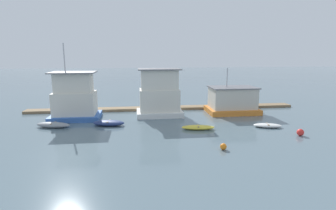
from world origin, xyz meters
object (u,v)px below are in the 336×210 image
at_px(mooring_post_near_left, 248,101).
at_px(buoy_orange, 223,147).
at_px(houseboat_white, 159,94).
at_px(dinghy_navy, 109,123).
at_px(dinghy_white, 268,125).
at_px(buoy_red, 300,132).
at_px(mooring_post_near_right, 78,105).
at_px(dinghy_yellow, 198,127).
at_px(houseboat_orange, 232,101).
at_px(houseboat_blue, 75,99).
at_px(dinghy_grey, 53,125).

height_order(mooring_post_near_left, buoy_orange, mooring_post_near_left).
bearing_deg(houseboat_white, dinghy_navy, -145.29).
xyz_separation_m(dinghy_white, buoy_red, (1.52, -2.85, 0.12)).
relative_size(houseboat_white, mooring_post_near_right, 2.70).
height_order(houseboat_white, dinghy_yellow, houseboat_white).
distance_m(houseboat_orange, dinghy_yellow, 8.67).
distance_m(houseboat_blue, mooring_post_near_left, 21.08).
bearing_deg(houseboat_blue, buoy_red, -22.38).
relative_size(dinghy_grey, dinghy_white, 1.24).
distance_m(dinghy_yellow, dinghy_white, 6.87).
height_order(dinghy_grey, dinghy_yellow, dinghy_grey).
bearing_deg(dinghy_navy, dinghy_grey, -179.64).
distance_m(houseboat_orange, mooring_post_near_left, 3.45).
bearing_deg(buoy_orange, mooring_post_near_right, 134.02).
bearing_deg(dinghy_white, dinghy_grey, 173.28).
height_order(houseboat_orange, dinghy_grey, houseboat_orange).
bearing_deg(mooring_post_near_right, dinghy_navy, -55.33).
distance_m(houseboat_white, buoy_orange, 12.30).
height_order(houseboat_blue, dinghy_navy, houseboat_blue).
bearing_deg(mooring_post_near_right, houseboat_blue, -83.56).
bearing_deg(dinghy_yellow, buoy_orange, -83.24).
height_order(houseboat_white, mooring_post_near_left, houseboat_white).
bearing_deg(buoy_red, houseboat_orange, 106.07).
bearing_deg(dinghy_white, mooring_post_near_left, 78.84).
xyz_separation_m(dinghy_yellow, mooring_post_near_left, (8.54, 8.32, 0.86)).
height_order(houseboat_orange, mooring_post_near_left, houseboat_orange).
bearing_deg(houseboat_white, dinghy_grey, -160.52).
distance_m(mooring_post_near_right, buoy_orange, 19.12).
relative_size(houseboat_white, buoy_red, 8.83).
relative_size(houseboat_blue, mooring_post_near_left, 3.84).
distance_m(houseboat_orange, dinghy_navy, 14.82).
relative_size(mooring_post_near_right, buoy_red, 3.27).
xyz_separation_m(dinghy_yellow, buoy_red, (8.40, -2.97, 0.11)).
bearing_deg(buoy_red, mooring_post_near_right, 151.78).
height_order(dinghy_navy, dinghy_yellow, dinghy_navy).
height_order(houseboat_blue, houseboat_orange, houseboat_blue).
height_order(dinghy_grey, mooring_post_near_right, mooring_post_near_right).
bearing_deg(houseboat_white, buoy_red, -38.19).
bearing_deg(houseboat_blue, houseboat_orange, 2.71).
bearing_deg(buoy_orange, houseboat_orange, 66.90).
relative_size(dinghy_grey, mooring_post_near_left, 1.66).
distance_m(houseboat_white, dinghy_yellow, 7.20).
xyz_separation_m(dinghy_navy, dinghy_white, (15.38, -2.47, -0.09)).
xyz_separation_m(dinghy_white, mooring_post_near_left, (1.67, 8.44, 0.87)).
xyz_separation_m(houseboat_white, mooring_post_near_left, (11.65, 2.24, -1.39)).
relative_size(houseboat_blue, houseboat_orange, 1.36).
bearing_deg(mooring_post_near_left, houseboat_orange, -146.23).
xyz_separation_m(dinghy_navy, dinghy_yellow, (8.51, -2.35, -0.07)).
bearing_deg(dinghy_yellow, houseboat_orange, 48.44).
height_order(dinghy_white, mooring_post_near_left, mooring_post_near_left).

